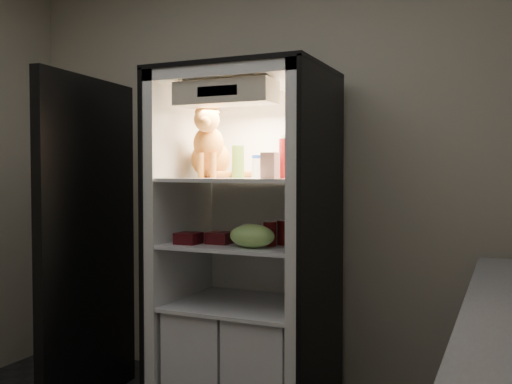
# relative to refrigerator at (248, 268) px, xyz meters

# --- Properties ---
(room_shell) EXTENTS (3.60, 3.60, 3.60)m
(room_shell) POSITION_rel_refrigerator_xyz_m (0.00, -1.38, 0.83)
(room_shell) COLOR white
(room_shell) RESTS_ON floor
(refrigerator) EXTENTS (0.90, 0.72, 1.88)m
(refrigerator) POSITION_rel_refrigerator_xyz_m (0.00, 0.00, 0.00)
(refrigerator) COLOR white
(refrigerator) RESTS_ON floor
(fridge_door) EXTENTS (0.15, 0.87, 1.85)m
(fridge_door) POSITION_rel_refrigerator_xyz_m (-0.85, -0.32, 0.12)
(fridge_door) COLOR black
(fridge_door) RESTS_ON floor
(tabby_cat) EXTENTS (0.39, 0.41, 0.42)m
(tabby_cat) POSITION_rel_refrigerator_xyz_m (-0.22, -0.04, 0.65)
(tabby_cat) COLOR #C86B19
(tabby_cat) RESTS_ON refrigerator
(parmesan_shaker) EXTENTS (0.07, 0.07, 0.18)m
(parmesan_shaker) POSITION_rel_refrigerator_xyz_m (-0.05, -0.03, 0.59)
(parmesan_shaker) COLOR #258827
(parmesan_shaker) RESTS_ON refrigerator
(mayo_tub) EXTENTS (0.09, 0.09, 0.12)m
(mayo_tub) POSITION_rel_refrigerator_xyz_m (0.06, 0.03, 0.56)
(mayo_tub) COLOR white
(mayo_tub) RESTS_ON refrigerator
(salsa_jar) EXTENTS (0.07, 0.07, 0.13)m
(salsa_jar) POSITION_rel_refrigerator_xyz_m (0.16, -0.08, 0.56)
(salsa_jar) COLOR maroon
(salsa_jar) RESTS_ON refrigerator
(pepper_jar) EXTENTS (0.13, 0.13, 0.22)m
(pepper_jar) POSITION_rel_refrigerator_xyz_m (0.26, -0.02, 0.61)
(pepper_jar) COLOR maroon
(pepper_jar) RESTS_ON refrigerator
(cream_carton) EXTENTS (0.08, 0.08, 0.13)m
(cream_carton) POSITION_rel_refrigerator_xyz_m (0.22, -0.22, 0.56)
(cream_carton) COLOR white
(cream_carton) RESTS_ON refrigerator
(soda_can_a) EXTENTS (0.07, 0.07, 0.12)m
(soda_can_a) POSITION_rel_refrigerator_xyz_m (0.22, -0.00, 0.21)
(soda_can_a) COLOR black
(soda_can_a) RESTS_ON refrigerator
(soda_can_b) EXTENTS (0.07, 0.07, 0.13)m
(soda_can_b) POSITION_rel_refrigerator_xyz_m (0.24, -0.07, 0.21)
(soda_can_b) COLOR black
(soda_can_b) RESTS_ON refrigerator
(soda_can_c) EXTENTS (0.07, 0.07, 0.13)m
(soda_can_c) POSITION_rel_refrigerator_xyz_m (0.19, -0.14, 0.21)
(soda_can_c) COLOR black
(soda_can_c) RESTS_ON refrigerator
(condiment_jar) EXTENTS (0.07, 0.07, 0.10)m
(condiment_jar) POSITION_rel_refrigerator_xyz_m (0.02, -0.05, 0.20)
(condiment_jar) COLOR brown
(condiment_jar) RESTS_ON refrigerator
(grape_bag) EXTENTS (0.24, 0.17, 0.12)m
(grape_bag) POSITION_rel_refrigerator_xyz_m (0.13, -0.24, 0.21)
(grape_bag) COLOR #7AAF51
(grape_bag) RESTS_ON refrigerator
(berry_box_left) EXTENTS (0.12, 0.12, 0.06)m
(berry_box_left) POSITION_rel_refrigerator_xyz_m (-0.24, -0.24, 0.18)
(berry_box_left) COLOR #530D14
(berry_box_left) RESTS_ON refrigerator
(berry_box_right) EXTENTS (0.12, 0.12, 0.06)m
(berry_box_right) POSITION_rel_refrigerator_xyz_m (-0.09, -0.16, 0.18)
(berry_box_right) COLOR #530D14
(berry_box_right) RESTS_ON refrigerator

